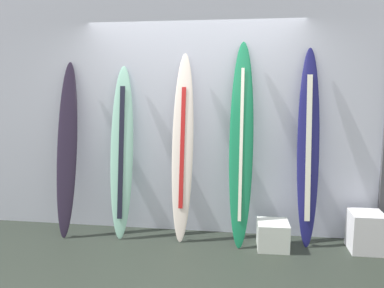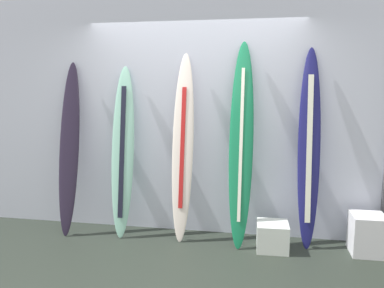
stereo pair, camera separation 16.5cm
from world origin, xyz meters
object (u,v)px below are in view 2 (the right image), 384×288
surfboard_charcoal (69,150)px  surfboard_seafoam (123,152)px  display_block_center (367,234)px  surfboard_ivory (183,149)px  surfboard_emerald (241,144)px  surfboard_navy (309,151)px  display_block_left (272,236)px

surfboard_charcoal → surfboard_seafoam: surfboard_charcoal is taller
display_block_center → surfboard_ivory: bearing=177.3°
surfboard_charcoal → surfboard_emerald: surfboard_emerald is taller
surfboard_seafoam → display_block_center: (2.73, -0.09, -0.79)m
surfboard_charcoal → surfboard_seafoam: 0.66m
surfboard_seafoam → surfboard_ivory: size_ratio=0.94×
surfboard_charcoal → surfboard_navy: surfboard_navy is taller
surfboard_emerald → surfboard_navy: bearing=5.2°
surfboard_emerald → display_block_left: surfboard_emerald is taller
surfboard_ivory → surfboard_emerald: bearing=-3.1°
surfboard_seafoam → surfboard_navy: surfboard_navy is taller
surfboard_charcoal → surfboard_ivory: size_ratio=0.96×
display_block_center → display_block_left: bearing=-175.5°
surfboard_charcoal → surfboard_emerald: size_ratio=0.91×
surfboard_charcoal → display_block_left: size_ratio=5.92×
surfboard_seafoam → display_block_center: size_ratio=4.71×
display_block_left → surfboard_navy: bearing=29.1°
surfboard_emerald → surfboard_navy: surfboard_emerald is taller
surfboard_charcoal → surfboard_seafoam: size_ratio=1.03×
surfboard_seafoam → surfboard_ivory: surfboard_ivory is taller
surfboard_charcoal → display_block_center: (3.39, -0.05, -0.79)m
display_block_center → surfboard_seafoam: bearing=178.1°
surfboard_seafoam → display_block_left: bearing=-5.5°
surfboard_ivory → surfboard_navy: bearing=1.3°
surfboard_charcoal → display_block_center: surfboard_charcoal is taller
surfboard_navy → surfboard_charcoal: bearing=-178.5°
display_block_left → display_block_center: bearing=4.5°
surfboard_charcoal → display_block_left: (2.41, -0.13, -0.85)m
surfboard_navy → display_block_left: (-0.36, -0.20, -0.92)m
surfboard_charcoal → surfboard_seafoam: (0.66, 0.04, -0.01)m
surfboard_emerald → display_block_center: surfboard_emerald is taller
surfboard_charcoal → surfboard_ivory: bearing=1.8°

